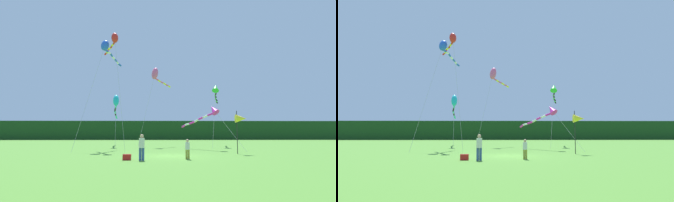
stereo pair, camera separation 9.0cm
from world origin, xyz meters
TOP-DOWN VIEW (x-y plane):
  - ground_plane at (0.00, 0.00)m, footprint 120.00×120.00m
  - distant_treeline at (0.00, 45.00)m, footprint 108.00×2.19m
  - person_adult at (-1.92, -3.32)m, footprint 0.37×0.37m
  - person_child at (1.10, -2.62)m, footprint 0.29×0.29m
  - cooler_box at (-2.89, -3.08)m, footprint 0.53×0.32m
  - banner_flag_pole at (6.03, 1.68)m, footprint 0.90×0.70m
  - kite_green at (6.50, 14.14)m, footprint 2.66×9.25m
  - kite_blue at (-6.74, 8.06)m, footprint 3.15×7.91m
  - kite_magenta at (4.33, 7.16)m, footprint 5.46×6.98m
  - kite_red at (-5.87, 7.75)m, footprint 3.39×5.58m
  - kite_cyan at (-6.44, 13.34)m, footprint 1.53×9.56m
  - kite_rainbow at (-1.42, 14.18)m, footprint 4.15×4.33m

SIDE VIEW (x-z plane):
  - ground_plane at x=0.00m, z-range 0.00..0.00m
  - cooler_box at x=-2.89m, z-range 0.00..0.38m
  - person_child at x=1.10m, z-range 0.08..1.41m
  - person_adult at x=-1.92m, z-range 0.10..1.76m
  - distant_treeline at x=0.00m, z-range 0.00..4.49m
  - banner_flag_pole at x=6.03m, z-range 1.12..4.71m
  - kite_magenta at x=4.33m, z-range 1.48..6.22m
  - kite_cyan at x=-6.44m, z-range 2.16..8.73m
  - kite_green at x=6.50m, z-range 3.25..11.50m
  - kite_rainbow at x=-1.42m, z-range 4.20..14.53m
  - kite_blue at x=-6.74m, z-range 5.10..16.99m
  - kite_red at x=-5.87m, z-range 5.50..18.09m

